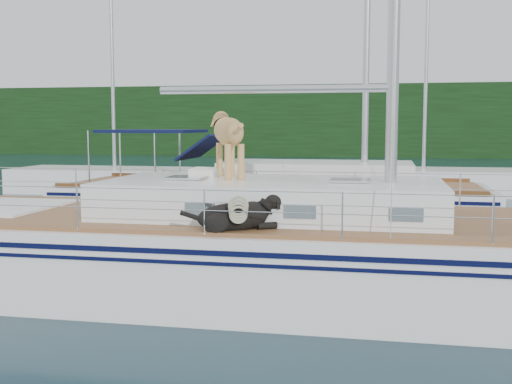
# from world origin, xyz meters

# --- Properties ---
(ground) EXTENTS (120.00, 120.00, 0.00)m
(ground) POSITION_xyz_m (0.00, 0.00, 0.00)
(ground) COLOR black
(ground) RESTS_ON ground
(tree_line) EXTENTS (90.00, 3.00, 6.00)m
(tree_line) POSITION_xyz_m (0.00, 45.00, 3.00)
(tree_line) COLOR black
(tree_line) RESTS_ON ground
(shore_bank) EXTENTS (92.00, 1.00, 1.20)m
(shore_bank) POSITION_xyz_m (0.00, 46.20, 0.60)
(shore_bank) COLOR #595147
(shore_bank) RESTS_ON ground
(main_sailboat) EXTENTS (12.00, 3.88, 14.01)m
(main_sailboat) POSITION_xyz_m (0.09, -0.00, 0.69)
(main_sailboat) COLOR white
(main_sailboat) RESTS_ON ground
(neighbor_sailboat) EXTENTS (11.00, 3.50, 13.30)m
(neighbor_sailboat) POSITION_xyz_m (-0.28, 6.59, 0.63)
(neighbor_sailboat) COLOR white
(neighbor_sailboat) RESTS_ON ground
(bg_boat_west) EXTENTS (8.00, 3.00, 11.65)m
(bg_boat_west) POSITION_xyz_m (-8.00, 14.00, 0.45)
(bg_boat_west) COLOR white
(bg_boat_west) RESTS_ON ground
(bg_boat_center) EXTENTS (7.20, 3.00, 11.65)m
(bg_boat_center) POSITION_xyz_m (4.00, 16.00, 0.45)
(bg_boat_center) COLOR white
(bg_boat_center) RESTS_ON ground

